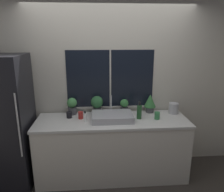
{
  "coord_description": "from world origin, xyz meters",
  "views": [
    {
      "loc": [
        -0.23,
        -2.58,
        2.07
      ],
      "look_at": [
        -0.0,
        0.34,
        1.25
      ],
      "focal_mm": 35.0,
      "sensor_mm": 36.0,
      "label": 1
    }
  ],
  "objects_px": {
    "mug_red": "(81,115)",
    "mug_green": "(157,116)",
    "potted_plant_center_left": "(97,104)",
    "soap_bottle": "(85,117)",
    "potted_plant_far_right": "(150,102)",
    "sink": "(112,117)",
    "mug_black": "(69,115)",
    "potted_plant_center_right": "(124,106)",
    "refrigerator": "(2,123)",
    "potted_plant_far_left": "(72,106)",
    "bottle_tall": "(139,112)",
    "kettle": "(174,108)"
  },
  "relations": [
    {
      "from": "mug_red",
      "to": "mug_green",
      "type": "xyz_separation_m",
      "value": [
        1.1,
        -0.1,
        0.0
      ]
    },
    {
      "from": "potted_plant_center_left",
      "to": "soap_bottle",
      "type": "bearing_deg",
      "value": -118.98
    },
    {
      "from": "potted_plant_far_right",
      "to": "soap_bottle",
      "type": "height_order",
      "value": "potted_plant_far_right"
    },
    {
      "from": "sink",
      "to": "mug_black",
      "type": "xyz_separation_m",
      "value": [
        -0.62,
        0.12,
        -0.0
      ]
    },
    {
      "from": "sink",
      "to": "potted_plant_center_right",
      "type": "bearing_deg",
      "value": 51.55
    },
    {
      "from": "potted_plant_far_right",
      "to": "mug_green",
      "type": "bearing_deg",
      "value": -83.06
    },
    {
      "from": "sink",
      "to": "potted_plant_center_left",
      "type": "bearing_deg",
      "value": 127.61
    },
    {
      "from": "refrigerator",
      "to": "potted_plant_center_left",
      "type": "height_order",
      "value": "refrigerator"
    },
    {
      "from": "potted_plant_center_right",
      "to": "soap_bottle",
      "type": "distance_m",
      "value": 0.67
    },
    {
      "from": "potted_plant_center_left",
      "to": "mug_green",
      "type": "relative_size",
      "value": 2.65
    },
    {
      "from": "potted_plant_center_right",
      "to": "soap_bottle",
      "type": "relative_size",
      "value": 1.42
    },
    {
      "from": "mug_green",
      "to": "mug_black",
      "type": "bearing_deg",
      "value": 173.38
    },
    {
      "from": "potted_plant_far_right",
      "to": "mug_green",
      "type": "xyz_separation_m",
      "value": [
        0.04,
        -0.3,
        -0.11
      ]
    },
    {
      "from": "mug_red",
      "to": "potted_plant_far_left",
      "type": "bearing_deg",
      "value": 124.87
    },
    {
      "from": "potted_plant_far_left",
      "to": "refrigerator",
      "type": "bearing_deg",
      "value": -160.98
    },
    {
      "from": "mug_red",
      "to": "mug_green",
      "type": "distance_m",
      "value": 1.1
    },
    {
      "from": "potted_plant_center_right",
      "to": "soap_bottle",
      "type": "height_order",
      "value": "potted_plant_center_right"
    },
    {
      "from": "bottle_tall",
      "to": "kettle",
      "type": "distance_m",
      "value": 0.6
    },
    {
      "from": "bottle_tall",
      "to": "kettle",
      "type": "xyz_separation_m",
      "value": [
        0.57,
        0.18,
        -0.02
      ]
    },
    {
      "from": "soap_bottle",
      "to": "kettle",
      "type": "relative_size",
      "value": 0.85
    },
    {
      "from": "potted_plant_center_right",
      "to": "bottle_tall",
      "type": "relative_size",
      "value": 0.86
    },
    {
      "from": "potted_plant_center_left",
      "to": "mug_red",
      "type": "xyz_separation_m",
      "value": [
        -0.24,
        -0.2,
        -0.11
      ]
    },
    {
      "from": "sink",
      "to": "soap_bottle",
      "type": "height_order",
      "value": "sink"
    },
    {
      "from": "refrigerator",
      "to": "potted_plant_far_left",
      "type": "xyz_separation_m",
      "value": [
        0.91,
        0.32,
        0.12
      ]
    },
    {
      "from": "refrigerator",
      "to": "mug_black",
      "type": "relative_size",
      "value": 20.94
    },
    {
      "from": "potted_plant_far_left",
      "to": "kettle",
      "type": "height_order",
      "value": "potted_plant_far_left"
    },
    {
      "from": "refrigerator",
      "to": "mug_red",
      "type": "relative_size",
      "value": 17.63
    },
    {
      "from": "sink",
      "to": "mug_red",
      "type": "relative_size",
      "value": 5.58
    },
    {
      "from": "bottle_tall",
      "to": "mug_red",
      "type": "xyz_separation_m",
      "value": [
        -0.84,
        0.06,
        -0.05
      ]
    },
    {
      "from": "potted_plant_center_right",
      "to": "bottle_tall",
      "type": "xyz_separation_m",
      "value": [
        0.18,
        -0.26,
        -0.01
      ]
    },
    {
      "from": "kettle",
      "to": "mug_red",
      "type": "bearing_deg",
      "value": -175.19
    },
    {
      "from": "potted_plant_center_right",
      "to": "mug_green",
      "type": "distance_m",
      "value": 0.53
    },
    {
      "from": "potted_plant_center_left",
      "to": "potted_plant_center_right",
      "type": "height_order",
      "value": "potted_plant_center_left"
    },
    {
      "from": "mug_green",
      "to": "kettle",
      "type": "relative_size",
      "value": 0.57
    },
    {
      "from": "potted_plant_center_left",
      "to": "potted_plant_far_right",
      "type": "height_order",
      "value": "potted_plant_far_right"
    },
    {
      "from": "mug_black",
      "to": "potted_plant_center_right",
      "type": "bearing_deg",
      "value": 10.21
    },
    {
      "from": "potted_plant_center_right",
      "to": "potted_plant_far_right",
      "type": "height_order",
      "value": "potted_plant_far_right"
    },
    {
      "from": "soap_bottle",
      "to": "mug_red",
      "type": "height_order",
      "value": "soap_bottle"
    },
    {
      "from": "potted_plant_center_left",
      "to": "kettle",
      "type": "relative_size",
      "value": 1.52
    },
    {
      "from": "potted_plant_far_left",
      "to": "mug_red",
      "type": "height_order",
      "value": "potted_plant_far_left"
    },
    {
      "from": "refrigerator",
      "to": "potted_plant_center_right",
      "type": "height_order",
      "value": "refrigerator"
    },
    {
      "from": "potted_plant_far_left",
      "to": "potted_plant_center_right",
      "type": "height_order",
      "value": "potted_plant_far_left"
    },
    {
      "from": "potted_plant_far_left",
      "to": "mug_black",
      "type": "bearing_deg",
      "value": -102.12
    },
    {
      "from": "potted_plant_far_left",
      "to": "kettle",
      "type": "xyz_separation_m",
      "value": [
        1.55,
        -0.08,
        -0.05
      ]
    },
    {
      "from": "potted_plant_center_left",
      "to": "soap_bottle",
      "type": "xyz_separation_m",
      "value": [
        -0.17,
        -0.31,
        -0.09
      ]
    },
    {
      "from": "soap_bottle",
      "to": "bottle_tall",
      "type": "bearing_deg",
      "value": 3.57
    },
    {
      "from": "soap_bottle",
      "to": "bottle_tall",
      "type": "height_order",
      "value": "bottle_tall"
    },
    {
      "from": "mug_red",
      "to": "kettle",
      "type": "xyz_separation_m",
      "value": [
        1.41,
        0.12,
        0.04
      ]
    },
    {
      "from": "mug_red",
      "to": "mug_black",
      "type": "bearing_deg",
      "value": 164.04
    },
    {
      "from": "mug_black",
      "to": "mug_red",
      "type": "bearing_deg",
      "value": -15.96
    }
  ]
}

